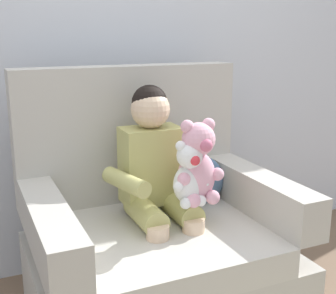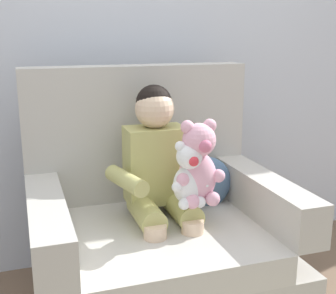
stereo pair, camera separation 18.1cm
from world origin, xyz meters
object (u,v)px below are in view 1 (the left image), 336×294
object	(u,v)px
throw_pillow	(198,182)
armchair	(154,244)
plush_pink	(198,164)
seated_child	(157,172)
plush_white	(189,175)

from	to	relation	value
throw_pillow	armchair	bearing A→B (deg)	-158.57
plush_pink	throw_pillow	world-z (taller)	plush_pink
seated_child	throw_pillow	bearing A→B (deg)	22.32
armchair	seated_child	bearing A→B (deg)	31.46
armchair	throw_pillow	size ratio (longest dim) A/B	4.27
seated_child	throw_pillow	distance (m)	0.29
seated_child	plush_white	world-z (taller)	seated_child
seated_child	plush_white	distance (m)	0.18
armchair	plush_pink	xyz separation A→B (m)	(0.14, -0.13, 0.39)
armchair	plush_white	distance (m)	0.40
armchair	throw_pillow	xyz separation A→B (m)	(0.28, 0.11, 0.22)
seated_child	throw_pillow	size ratio (longest dim) A/B	3.17
armchair	seated_child	distance (m)	0.33
armchair	seated_child	size ratio (longest dim) A/B	1.35
armchair	throw_pillow	bearing A→B (deg)	21.43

